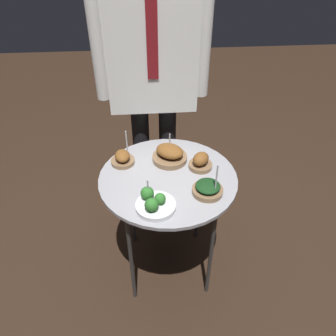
{
  "coord_description": "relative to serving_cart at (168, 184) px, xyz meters",
  "views": [
    {
      "loc": [
        -0.1,
        -1.21,
        1.66
      ],
      "look_at": [
        0.0,
        0.0,
        0.72
      ],
      "focal_mm": 35.0,
      "sensor_mm": 36.0,
      "label": 1
    }
  ],
  "objects": [
    {
      "name": "bowl_roast_back_right",
      "position": [
        0.16,
        0.06,
        0.08
      ],
      "size": [
        0.12,
        0.12,
        0.08
      ],
      "color": "brown",
      "rests_on": "serving_cart"
    },
    {
      "name": "bowl_roast_front_right",
      "position": [
        0.02,
        0.13,
        0.08
      ],
      "size": [
        0.18,
        0.18,
        0.13
      ],
      "color": "brown",
      "rests_on": "serving_cart"
    },
    {
      "name": "bowl_broccoli_far_rim",
      "position": [
        -0.08,
        -0.21,
        0.08
      ],
      "size": [
        0.17,
        0.17,
        0.13
      ],
      "color": "silver",
      "rests_on": "serving_cart"
    },
    {
      "name": "serving_cart",
      "position": [
        0.0,
        0.0,
        0.0
      ],
      "size": [
        0.66,
        0.66,
        0.67
      ],
      "color": "#939399",
      "rests_on": "ground_plane"
    },
    {
      "name": "bowl_spinach_mid_left",
      "position": [
        0.17,
        -0.13,
        0.07
      ],
      "size": [
        0.14,
        0.14,
        0.18
      ],
      "color": "brown",
      "rests_on": "serving_cart"
    },
    {
      "name": "bowl_roast_front_center",
      "position": [
        -0.22,
        0.13,
        0.08
      ],
      "size": [
        0.12,
        0.12,
        0.17
      ],
      "color": "brown",
      "rests_on": "serving_cart"
    },
    {
      "name": "waiter_figure",
      "position": [
        -0.04,
        0.48,
        0.42
      ],
      "size": [
        0.61,
        0.23,
        1.65
      ],
      "color": "black",
      "rests_on": "ground_plane"
    },
    {
      "name": "ground_plane",
      "position": [
        0.0,
        0.0,
        -0.63
      ],
      "size": [
        8.0,
        8.0,
        0.0
      ],
      "primitive_type": "plane",
      "color": "black"
    }
  ]
}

